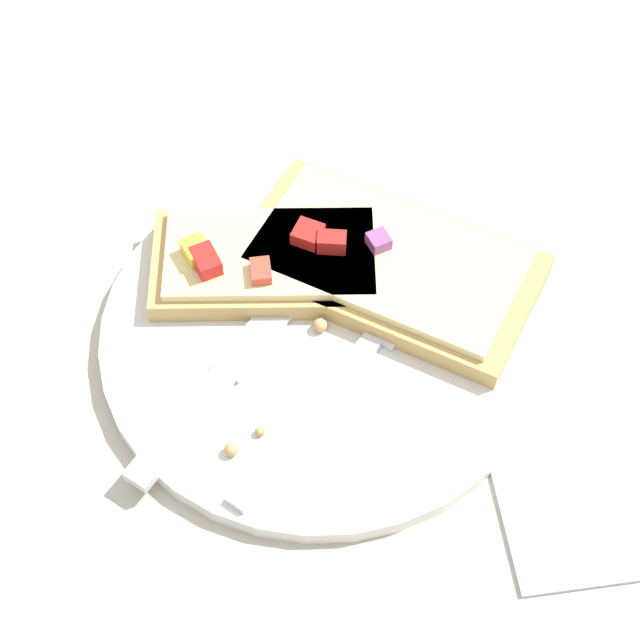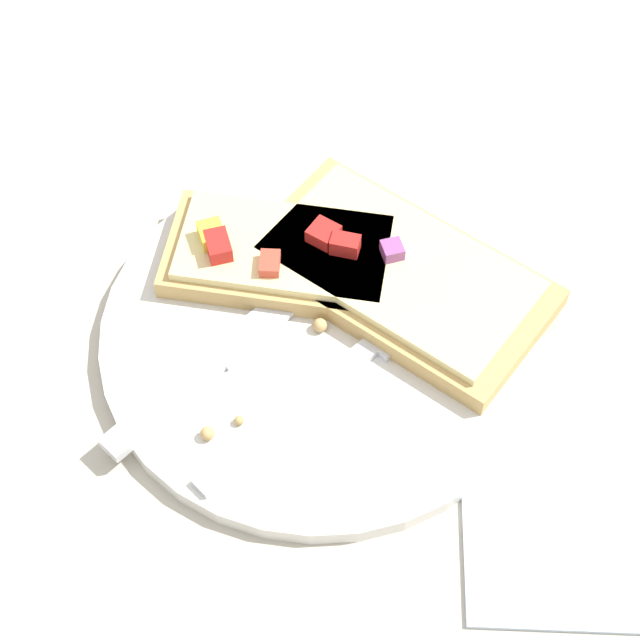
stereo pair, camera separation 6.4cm
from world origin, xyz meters
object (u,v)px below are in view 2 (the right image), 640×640
pizza_slice_corner (283,254)px  napkin (592,556)px  pizza_slice_main (399,274)px  fork (354,361)px  plate (320,335)px  knife (228,351)px

pizza_slice_corner → napkin: 0.26m
pizza_slice_main → pizza_slice_corner: bearing=25.1°
fork → pizza_slice_main: size_ratio=0.82×
pizza_slice_main → napkin: bearing=156.1°
plate → fork: (-0.02, 0.02, 0.01)m
pizza_slice_main → napkin: (-0.11, 0.17, -0.02)m
napkin → plate: bearing=-41.6°
pizza_slice_main → knife: bearing=63.3°
napkin → knife: bearing=-29.3°
pizza_slice_corner → knife: bearing=74.2°
pizza_slice_main → pizza_slice_corner: size_ratio=1.33×
fork → pizza_slice_corner: size_ratio=1.09×
pizza_slice_main → pizza_slice_corner: 0.07m
knife → napkin: size_ratio=1.29×
plate → napkin: (-0.15, 0.14, -0.00)m
fork → pizza_slice_corner: bearing=76.4°
napkin → pizza_slice_corner: bearing=-46.0°
fork → plate: bearing=85.4°
plate → fork: size_ratio=1.58×
knife → napkin: (-0.21, 0.12, -0.01)m
fork → pizza_slice_corner: 0.09m
knife → pizza_slice_corner: size_ratio=1.14×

